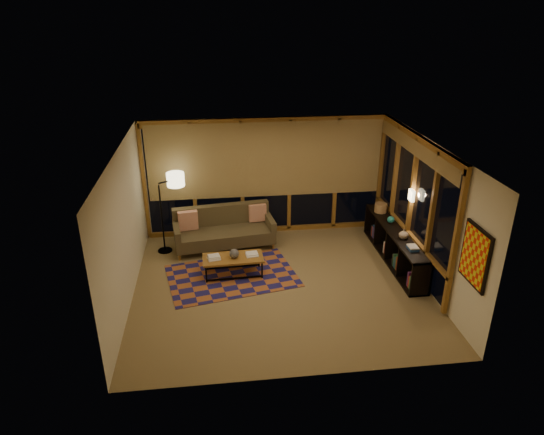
{
  "coord_description": "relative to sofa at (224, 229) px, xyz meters",
  "views": [
    {
      "loc": [
        -1.12,
        -7.89,
        4.95
      ],
      "look_at": [
        -0.08,
        0.6,
        1.16
      ],
      "focal_mm": 32.0,
      "sensor_mm": 36.0,
      "label": 1
    }
  ],
  "objects": [
    {
      "name": "ceramic_pot",
      "position": [
        0.16,
        -1.23,
        0.05
      ],
      "size": [
        0.19,
        0.19,
        0.19
      ],
      "primitive_type": "sphere",
      "rotation": [
        0.0,
        0.0,
        -0.01
      ],
      "color": "black",
      "rests_on": "coffee_table"
    },
    {
      "name": "ceiling",
      "position": [
        1.0,
        -1.71,
        2.26
      ],
      "size": [
        5.5,
        5.0,
        0.01
      ],
      "primitive_type": "cube",
      "color": "silver",
      "rests_on": "walls"
    },
    {
      "name": "book_stack_b",
      "position": [
        0.51,
        -1.17,
        -0.02
      ],
      "size": [
        0.23,
        0.2,
        0.04
      ],
      "primitive_type": null,
      "rotation": [
        0.0,
        0.0,
        0.13
      ],
      "color": "white",
      "rests_on": "coffee_table"
    },
    {
      "name": "basket",
      "position": [
        3.47,
        -0.08,
        0.37
      ],
      "size": [
        0.31,
        0.31,
        0.2
      ],
      "primitive_type": "cylinder",
      "rotation": [
        0.0,
        0.0,
        -0.17
      ],
      "color": "#A7834E",
      "rests_on": "bookshelf"
    },
    {
      "name": "teal_bowl",
      "position": [
        3.49,
        -0.68,
        0.34
      ],
      "size": [
        0.19,
        0.19,
        0.15
      ],
      "primitive_type": "sphere",
      "rotation": [
        0.0,
        0.0,
        -0.31
      ],
      "color": "#1E7971",
      "rests_on": "bookshelf"
    },
    {
      "name": "area_rug",
      "position": [
        0.1,
        -1.25,
        -0.43
      ],
      "size": [
        2.73,
        2.09,
        0.01
      ],
      "primitive_type": "cube",
      "rotation": [
        0.0,
        0.0,
        0.2
      ],
      "color": "#A4592A",
      "rests_on": "floor"
    },
    {
      "name": "sofa",
      "position": [
        0.0,
        0.0,
        0.0
      ],
      "size": [
        2.23,
        1.13,
        0.87
      ],
      "primitive_type": null,
      "rotation": [
        0.0,
        0.0,
        0.13
      ],
      "color": "brown",
      "rests_on": "floor"
    },
    {
      "name": "book_stack_a",
      "position": [
        -0.23,
        -1.24,
        -0.01
      ],
      "size": [
        0.24,
        0.21,
        0.06
      ],
      "primitive_type": null,
      "rotation": [
        0.0,
        0.0,
        0.21
      ],
      "color": "white",
      "rests_on": "coffee_table"
    },
    {
      "name": "coffee_table",
      "position": [
        0.14,
        -1.21,
        -0.24
      ],
      "size": [
        1.2,
        0.58,
        0.39
      ],
      "primitive_type": null,
      "rotation": [
        0.0,
        0.0,
        0.04
      ],
      "color": "#916120",
      "rests_on": "floor"
    },
    {
      "name": "bookshelf",
      "position": [
        3.49,
        -1.02,
        -0.08
      ],
      "size": [
        0.4,
        2.82,
        0.71
      ],
      "primitive_type": null,
      "color": "black",
      "rests_on": "floor"
    },
    {
      "name": "wall_sconce",
      "position": [
        3.62,
        -1.26,
        1.11
      ],
      "size": [
        0.12,
        0.18,
        0.22
      ],
      "primitive_type": null,
      "color": "beige",
      "rests_on": "walls"
    },
    {
      "name": "window_wall_right",
      "position": [
        3.68,
        -1.11,
        0.91
      ],
      "size": [
        0.16,
        3.7,
        2.6
      ],
      "primitive_type": null,
      "color": "#916120",
      "rests_on": "walls"
    },
    {
      "name": "wall_art",
      "position": [
        3.71,
        -3.56,
        1.01
      ],
      "size": [
        0.06,
        0.74,
        0.94
      ],
      "primitive_type": null,
      "color": "red",
      "rests_on": "walls"
    },
    {
      "name": "vase",
      "position": [
        3.49,
        -1.41,
        0.37
      ],
      "size": [
        0.24,
        0.24,
        0.2
      ],
      "primitive_type": "imported",
      "rotation": [
        0.0,
        0.0,
        -0.31
      ],
      "color": "tan",
      "rests_on": "bookshelf"
    },
    {
      "name": "window_wall_back",
      "position": [
        1.0,
        0.72,
        0.91
      ],
      "size": [
        5.3,
        0.16,
        2.6
      ],
      "primitive_type": null,
      "color": "#916120",
      "rests_on": "walls"
    },
    {
      "name": "floor_lamp",
      "position": [
        -1.3,
        -0.01,
        0.42
      ],
      "size": [
        0.68,
        0.62,
        1.72
      ],
      "primitive_type": null,
      "rotation": [
        0.0,
        0.0,
        0.56
      ],
      "color": "black",
      "rests_on": "floor"
    },
    {
      "name": "shelf_book_stack",
      "position": [
        3.49,
        -1.89,
        0.3
      ],
      "size": [
        0.18,
        0.24,
        0.06
      ],
      "primitive_type": null,
      "rotation": [
        0.0,
        0.0,
        0.12
      ],
      "color": "white",
      "rests_on": "bookshelf"
    },
    {
      "name": "floor",
      "position": [
        1.0,
        -1.71,
        -0.44
      ],
      "size": [
        5.5,
        5.0,
        0.01
      ],
      "primitive_type": "cube",
      "color": "#A38B54",
      "rests_on": "ground"
    },
    {
      "name": "pillow_left",
      "position": [
        -0.76,
        0.07,
        0.21
      ],
      "size": [
        0.44,
        0.21,
        0.42
      ],
      "primitive_type": null,
      "rotation": [
        0.0,
        0.0,
        0.18
      ],
      "color": "#BE4720",
      "rests_on": "sofa"
    },
    {
      "name": "pillow_right",
      "position": [
        0.76,
        0.31,
        0.2
      ],
      "size": [
        0.4,
        0.17,
        0.39
      ],
      "primitive_type": null,
      "rotation": [
        0.0,
        0.0,
        0.11
      ],
      "color": "#BE4720",
      "rests_on": "sofa"
    },
    {
      "name": "walls",
      "position": [
        1.0,
        -1.71,
        0.91
      ],
      "size": [
        5.51,
        5.01,
        2.7
      ],
      "color": "#F2EAC7",
      "rests_on": "floor"
    }
  ]
}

